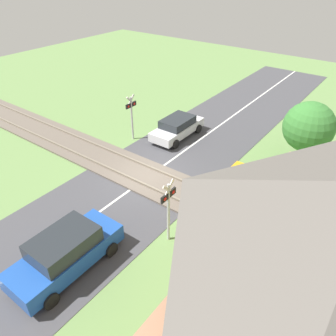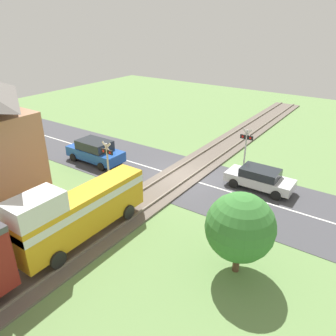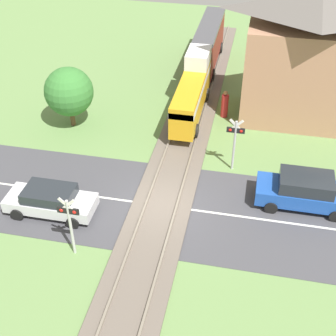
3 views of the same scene
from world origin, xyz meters
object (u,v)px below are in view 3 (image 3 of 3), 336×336
(station_building, at_px, (310,60))
(crossing_signal_west_approach, at_px, (69,219))
(car_near_crossing, at_px, (50,200))
(crossing_signal_east_approach, at_px, (235,138))
(train, at_px, (202,63))
(pedestrian_by_station, at_px, (225,105))
(car_far_side, at_px, (305,191))

(station_building, bearing_deg, crossing_signal_west_approach, -125.14)
(car_near_crossing, xyz_separation_m, station_building, (11.35, 11.19, 2.99))
(crossing_signal_east_approach, bearing_deg, car_near_crossing, -147.09)
(crossing_signal_east_approach, relative_size, station_building, 0.39)
(train, height_order, crossing_signal_west_approach, train)
(car_near_crossing, distance_m, crossing_signal_east_approach, 9.41)
(crossing_signal_east_approach, height_order, pedestrian_by_station, crossing_signal_east_approach)
(train, relative_size, crossing_signal_west_approach, 4.95)
(station_building, bearing_deg, train, 158.46)
(crossing_signal_west_approach, height_order, station_building, station_building)
(train, bearing_deg, car_far_side, -59.27)
(car_near_crossing, xyz_separation_m, car_far_side, (11.34, 2.88, 0.13))
(station_building, distance_m, pedestrian_by_station, 5.44)
(train, height_order, pedestrian_by_station, train)
(crossing_signal_west_approach, bearing_deg, car_near_crossing, 131.40)
(train, xyz_separation_m, station_building, (6.47, -2.55, 1.85))
(train, distance_m, crossing_signal_east_approach, 9.16)
(car_far_side, relative_size, crossing_signal_east_approach, 1.48)
(car_near_crossing, height_order, crossing_signal_east_approach, crossing_signal_east_approach)
(train, xyz_separation_m, crossing_signal_west_approach, (-2.95, -15.93, 0.06))
(car_near_crossing, bearing_deg, station_building, 44.61)
(car_far_side, distance_m, crossing_signal_west_approach, 10.74)
(car_far_side, bearing_deg, crossing_signal_west_approach, -151.69)
(car_far_side, relative_size, crossing_signal_west_approach, 1.48)
(car_near_crossing, distance_m, station_building, 16.22)
(crossing_signal_east_approach, bearing_deg, station_building, 60.15)
(car_near_crossing, xyz_separation_m, crossing_signal_east_approach, (7.83, 5.07, 1.20))
(car_far_side, distance_m, pedestrian_by_station, 8.73)
(crossing_signal_west_approach, distance_m, station_building, 16.46)
(train, height_order, crossing_signal_east_approach, train)
(crossing_signal_west_approach, xyz_separation_m, pedestrian_by_station, (4.90, 12.54, -1.13))
(crossing_signal_west_approach, xyz_separation_m, station_building, (9.42, 13.38, 1.79))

